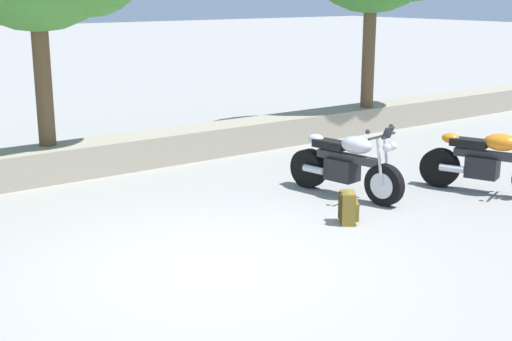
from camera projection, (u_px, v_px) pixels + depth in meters
ground_plane at (213, 265)px, 8.10m from camera, size 120.00×120.00×0.00m
stone_wall at (57, 162)px, 11.78m from camera, size 36.00×0.80×0.55m
motorcycle_silver_centre at (346, 165)px, 10.70m from camera, size 0.76×2.06×1.18m
motorcycle_orange_far_right at (488, 163)px, 10.86m from camera, size 1.01×1.98×1.18m
rider_backpack at (348, 206)px, 9.48m from camera, size 0.35×0.35×0.47m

